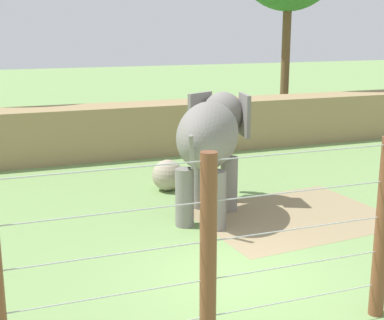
{
  "coord_description": "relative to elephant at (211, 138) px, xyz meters",
  "views": [
    {
      "loc": [
        -4.59,
        -9.59,
        5.04
      ],
      "look_at": [
        0.62,
        4.46,
        1.4
      ],
      "focal_mm": 51.75,
      "sensor_mm": 36.0,
      "label": 1
    }
  ],
  "objects": [
    {
      "name": "embankment_wall",
      "position": [
        -0.92,
        7.76,
        -1.1
      ],
      "size": [
        36.0,
        1.8,
        2.03
      ],
      "primitive_type": "cube",
      "color": "#997F56",
      "rests_on": "ground"
    },
    {
      "name": "dirt_patch",
      "position": [
        1.99,
        -0.97,
        -2.11
      ],
      "size": [
        5.39,
        4.46,
        0.01
      ],
      "primitive_type": "cube",
      "rotation": [
        0.0,
        0.0,
        0.09
      ],
      "color": "#937F5B",
      "rests_on": "ground"
    },
    {
      "name": "enrichment_ball",
      "position": [
        -0.42,
        2.53,
        -1.63
      ],
      "size": [
        0.98,
        0.98,
        0.98
      ],
      "primitive_type": "sphere",
      "color": "tan",
      "rests_on": "ground"
    },
    {
      "name": "ground_plane",
      "position": [
        -0.92,
        -3.82,
        -2.12
      ],
      "size": [
        120.0,
        120.0,
        0.0
      ],
      "primitive_type": "plane",
      "color": "#759956"
    },
    {
      "name": "cable_fence",
      "position": [
        -0.92,
        -6.11,
        -0.49
      ],
      "size": [
        10.45,
        0.26,
        3.25
      ],
      "color": "brown",
      "rests_on": "ground"
    },
    {
      "name": "elephant",
      "position": [
        0.0,
        0.0,
        0.0
      ],
      "size": [
        3.28,
        3.82,
        3.2
      ],
      "color": "gray",
      "rests_on": "ground"
    }
  ]
}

